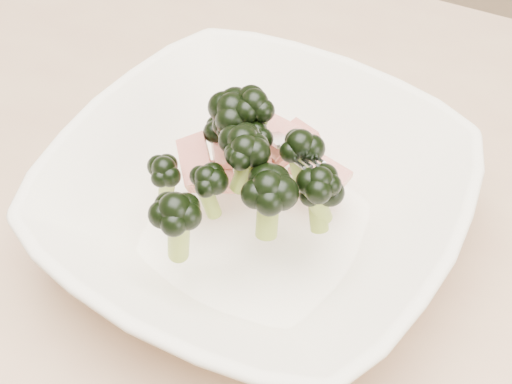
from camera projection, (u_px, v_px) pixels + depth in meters
dining_table at (200, 291)px, 0.66m from camera, size 1.20×0.80×0.75m
broccoli_dish at (255, 199)px, 0.55m from camera, size 0.34×0.34×0.12m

